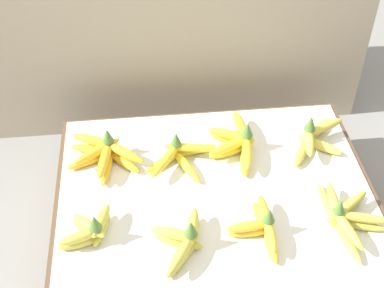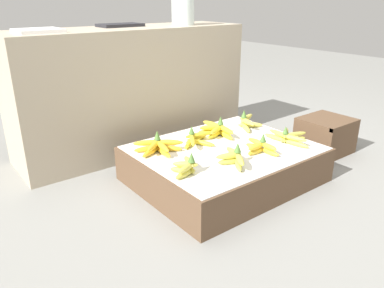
{
  "view_description": "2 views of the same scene",
  "coord_description": "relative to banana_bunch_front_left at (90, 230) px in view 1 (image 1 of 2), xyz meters",
  "views": [
    {
      "loc": [
        -0.17,
        -1.02,
        1.32
      ],
      "look_at": [
        -0.06,
        0.1,
        0.29
      ],
      "focal_mm": 50.0,
      "sensor_mm": 36.0,
      "label": 1
    },
    {
      "loc": [
        -1.25,
        -1.34,
        0.93
      ],
      "look_at": [
        -0.14,
        0.1,
        0.21
      ],
      "focal_mm": 35.0,
      "sensor_mm": 36.0,
      "label": 2
    }
  ],
  "objects": [
    {
      "name": "banana_bunch_middle_midleft",
      "position": [
        0.26,
        0.26,
        -0.01
      ],
      "size": [
        0.24,
        0.17,
        0.1
      ],
      "color": "yellow",
      "rests_on": "display_platform"
    },
    {
      "name": "banana_bunch_front_midright",
      "position": [
        0.44,
        -0.03,
        -0.0
      ],
      "size": [
        0.13,
        0.21,
        0.1
      ],
      "color": "gold",
      "rests_on": "display_platform"
    },
    {
      "name": "ground_plane",
      "position": [
        0.35,
        0.13,
        -0.22
      ],
      "size": [
        10.0,
        10.0,
        0.0
      ],
      "primitive_type": "plane",
      "color": "gray"
    },
    {
      "name": "banana_bunch_middle_right",
      "position": [
        0.67,
        0.29,
        -0.0
      ],
      "size": [
        0.21,
        0.22,
        0.11
      ],
      "color": "#DBCC4C",
      "rests_on": "display_platform"
    },
    {
      "name": "display_platform",
      "position": [
        0.35,
        0.13,
        -0.13
      ],
      "size": [
        0.91,
        0.74,
        0.19
      ],
      "color": "brown",
      "rests_on": "ground_plane"
    },
    {
      "name": "banana_bunch_middle_midright",
      "position": [
        0.44,
        0.29,
        0.0
      ],
      "size": [
        0.16,
        0.27,
        0.11
      ],
      "color": "yellow",
      "rests_on": "display_platform"
    },
    {
      "name": "banana_bunch_front_right",
      "position": [
        0.67,
        -0.02,
        -0.0
      ],
      "size": [
        0.17,
        0.28,
        0.09
      ],
      "color": "gold",
      "rests_on": "display_platform"
    },
    {
      "name": "banana_bunch_middle_left",
      "position": [
        0.03,
        0.29,
        -0.0
      ],
      "size": [
        0.24,
        0.21,
        0.11
      ],
      "color": "gold",
      "rests_on": "display_platform"
    },
    {
      "name": "back_vendor_table",
      "position": [
        0.22,
        0.86,
        0.16
      ],
      "size": [
        1.47,
        0.43,
        0.76
      ],
      "color": "tan",
      "rests_on": "ground_plane"
    },
    {
      "name": "banana_bunch_front_midleft",
      "position": [
        0.24,
        -0.06,
        0.0
      ],
      "size": [
        0.15,
        0.21,
        0.1
      ],
      "color": "gold",
      "rests_on": "display_platform"
    },
    {
      "name": "banana_bunch_front_left",
      "position": [
        0.0,
        0.0,
        0.0
      ],
      "size": [
        0.15,
        0.14,
        0.1
      ],
      "color": "gold",
      "rests_on": "display_platform"
    }
  ]
}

